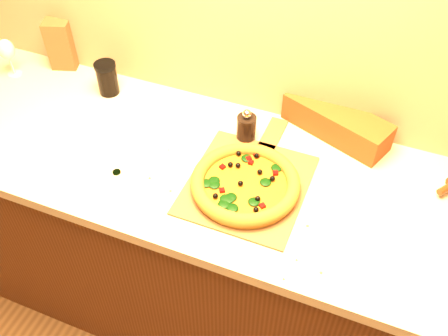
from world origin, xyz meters
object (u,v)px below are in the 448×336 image
(pizza_peel, at_px, (249,181))
(wine_glass, at_px, (6,50))
(dark_jar, at_px, (107,78))
(pizza, at_px, (245,184))
(pepper_grinder, at_px, (246,127))

(pizza_peel, relative_size, wine_glass, 3.49)
(pizza_peel, relative_size, dark_jar, 4.23)
(pizza_peel, relative_size, pizza, 1.60)
(pizza_peel, bearing_deg, dark_jar, 159.93)
(pepper_grinder, bearing_deg, pizza, -70.46)
(pepper_grinder, height_order, wine_glass, wine_glass)
(pizza_peel, bearing_deg, wine_glass, 169.49)
(pizza_peel, height_order, dark_jar, dark_jar)
(pizza_peel, relative_size, pepper_grinder, 4.36)
(pizza_peel, height_order, pizza, pizza)
(pizza, distance_m, pepper_grinder, 0.24)
(pizza, bearing_deg, dark_jar, 157.00)
(dark_jar, bearing_deg, pepper_grinder, -5.10)
(pepper_grinder, relative_size, wine_glass, 0.80)
(pizza_peel, distance_m, pepper_grinder, 0.21)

